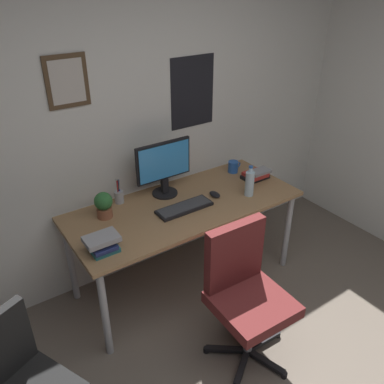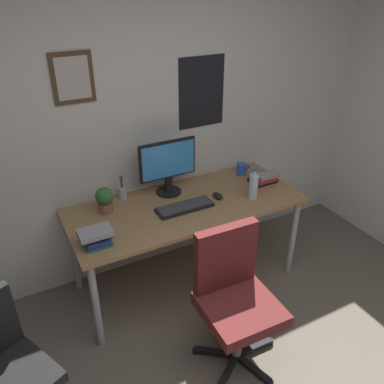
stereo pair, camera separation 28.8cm
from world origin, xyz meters
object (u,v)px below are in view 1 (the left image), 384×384
Objects in this scene: coffee_mug_near at (233,167)px; pen_cup at (119,196)px; office_chair at (245,289)px; potted_plant at (104,204)px; book_stack_right at (256,175)px; keyboard at (184,208)px; computer_mouse at (215,194)px; monitor at (164,166)px; book_stack_left at (103,243)px; water_bottle at (250,183)px.

coffee_mug_near is 0.63× the size of pen_cup.
office_chair is 4.75× the size of pen_cup.
book_stack_right is (1.30, -0.16, -0.07)m from potted_plant.
keyboard is 3.91× the size of computer_mouse.
book_stack_right is at bearing -70.38° from coffee_mug_near.
potted_plant is at bearing 117.96° from office_chair.
monitor reaches higher than coffee_mug_near.
book_stack_right is (1.47, 0.20, -0.02)m from book_stack_left.
potted_plant is (-0.53, -0.05, -0.13)m from monitor.
book_stack_right is at bearing 5.44° from computer_mouse.
computer_mouse is 0.47m from book_stack_right.
potted_plant is 0.89× the size of book_stack_right.
book_stack_right is at bearing 36.89° from water_bottle.
monitor reaches higher than keyboard.
computer_mouse is 1.01m from book_stack_left.
coffee_mug_near is at bearing 16.64° from book_stack_left.
book_stack_left is at bearing -124.65° from pen_cup.
monitor is 2.36× the size of potted_plant.
monitor reaches higher than book_stack_right.
potted_plant is (-1.22, -0.05, 0.05)m from coffee_mug_near.
water_bottle reaches higher than pen_cup.
coffee_mug_near is at bearing -4.27° from pen_cup.
office_chair is 0.89m from water_bottle.
keyboard is 1.95× the size of book_stack_right.
monitor is at bearing 90.12° from keyboard.
computer_mouse is at bearing -40.65° from monitor.
office_chair is 4.87× the size of potted_plant.
potted_plant reaches higher than computer_mouse.
book_stack_right is (0.08, -0.21, -0.01)m from coffee_mug_near.
office_chair reaches higher than keyboard.
coffee_mug_near is at bearing 22.01° from keyboard.
book_stack_left is at bearing -149.08° from monitor.
office_chair is at bearing -132.04° from water_bottle.
coffee_mug_near is at bearing -0.10° from monitor.
keyboard is (0.00, -0.28, -0.23)m from monitor.
pen_cup reaches higher than keyboard.
keyboard is at bearing -175.40° from computer_mouse.
monitor is 2.30× the size of pen_cup.
pen_cup reaches higher than book_stack_right.
computer_mouse is 0.86m from potted_plant.
keyboard is 0.51m from pen_cup.
keyboard is 1.70× the size of water_bottle.
computer_mouse is at bearing 66.80° from office_chair.
office_chair is 4.32× the size of book_stack_right.
coffee_mug_near is at bearing 33.02° from computer_mouse.
pen_cup is at bearing 107.18° from office_chair.
office_chair is at bearing -125.45° from coffee_mug_near.
coffee_mug_near is at bearing 67.63° from water_bottle.
monitor is at bearing 88.85° from office_chair.
water_bottle is at bearing -112.37° from coffee_mug_near.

